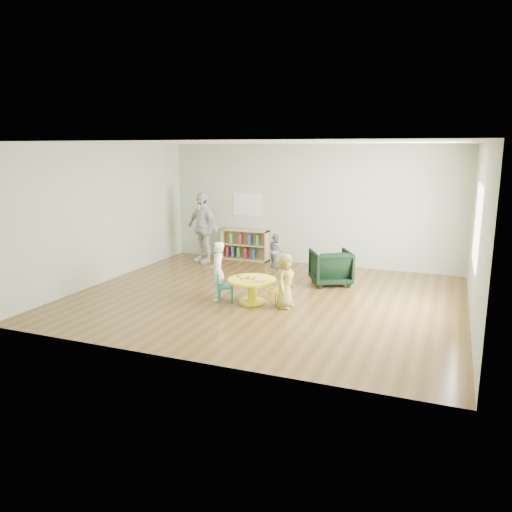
# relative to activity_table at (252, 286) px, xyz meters

# --- Properties ---
(room) EXTENTS (7.10, 7.00, 2.80)m
(room) POSITION_rel_activity_table_xyz_m (0.12, 0.38, 1.59)
(room) COLOR brown
(room) RESTS_ON ground
(activity_table) EXTENTS (0.87, 0.87, 0.48)m
(activity_table) POSITION_rel_activity_table_xyz_m (0.00, 0.00, 0.00)
(activity_table) COLOR #FFF915
(activity_table) RESTS_ON ground
(kid_chair_left) EXTENTS (0.38, 0.38, 0.54)m
(kid_chair_left) POSITION_rel_activity_table_xyz_m (-0.52, -0.09, -0.01)
(kid_chair_left) COLOR #17816F
(kid_chair_left) RESTS_ON ground
(kid_chair_right) EXTENTS (0.33, 0.33, 0.55)m
(kid_chair_right) POSITION_rel_activity_table_xyz_m (0.56, -0.04, -0.01)
(kid_chair_right) COLOR #FFF915
(kid_chair_right) RESTS_ON ground
(bookshelf) EXTENTS (1.20, 0.30, 0.75)m
(bookshelf) POSITION_rel_activity_table_xyz_m (-1.50, 3.24, 0.06)
(bookshelf) COLOR tan
(bookshelf) RESTS_ON ground
(alphabet_poster) EXTENTS (0.74, 0.01, 0.54)m
(alphabet_poster) POSITION_rel_activity_table_xyz_m (-1.49, 3.36, 1.05)
(alphabet_poster) COLOR white
(alphabet_poster) RESTS_ON ground
(armchair) EXTENTS (1.04, 1.04, 0.71)m
(armchair) POSITION_rel_activity_table_xyz_m (1.01, 1.74, 0.05)
(armchair) COLOR black
(armchair) RESTS_ON ground
(child_left) EXTENTS (0.38, 0.45, 1.07)m
(child_left) POSITION_rel_activity_table_xyz_m (-0.65, -0.05, 0.23)
(child_left) COLOR white
(child_left) RESTS_ON ground
(child_right) EXTENTS (0.35, 0.50, 0.96)m
(child_right) POSITION_rel_activity_table_xyz_m (0.63, -0.06, 0.18)
(child_right) COLOR yellow
(child_right) RESTS_ON ground
(toddler) EXTENTS (0.49, 0.47, 0.79)m
(toddler) POSITION_rel_activity_table_xyz_m (-0.52, 2.73, 0.09)
(toddler) COLOR #1A2642
(toddler) RESTS_ON ground
(adult_caretaker) EXTENTS (1.08, 0.75, 1.69)m
(adult_caretaker) POSITION_rel_activity_table_xyz_m (-2.33, 2.58, 0.55)
(adult_caretaker) COLOR silver
(adult_caretaker) RESTS_ON ground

